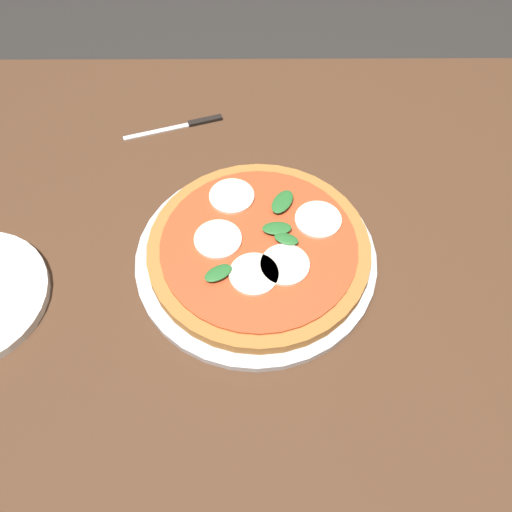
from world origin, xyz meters
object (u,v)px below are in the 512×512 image
(dining_table, at_px, (266,282))
(pizza, at_px, (259,248))
(knife, at_px, (186,125))
(serving_tray, at_px, (256,258))

(dining_table, height_order, pizza, pizza)
(pizza, distance_m, knife, 0.30)
(dining_table, bearing_deg, serving_tray, 58.19)
(pizza, bearing_deg, knife, -65.89)
(pizza, bearing_deg, serving_tray, 47.91)
(dining_table, height_order, serving_tray, serving_tray)
(serving_tray, bearing_deg, knife, -66.96)
(pizza, relative_size, knife, 1.86)
(knife, bearing_deg, serving_tray, 113.04)
(pizza, xyz_separation_m, knife, (0.12, -0.28, -0.02))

